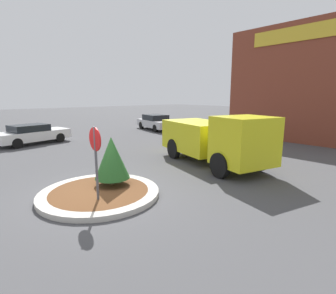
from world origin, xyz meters
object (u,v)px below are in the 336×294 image
object	(u,v)px
stop_sign	(96,152)
parked_sedan_silver	(156,122)
utility_truck	(214,138)
parked_sedan_white	(32,134)

from	to	relation	value
stop_sign	parked_sedan_silver	size ratio (longest dim) A/B	0.47
utility_truck	parked_sedan_white	xyz separation A→B (m)	(-10.78, -4.56, -0.53)
utility_truck	parked_sedan_white	size ratio (longest dim) A/B	1.32
parked_sedan_silver	parked_sedan_white	bearing A→B (deg)	-77.91
stop_sign	parked_sedan_silver	xyz separation A→B (m)	(-11.68, 11.58, -0.83)
parked_sedan_silver	stop_sign	bearing A→B (deg)	-34.19
utility_truck	stop_sign	bearing A→B (deg)	-70.04
stop_sign	parked_sedan_silver	bearing A→B (deg)	135.25
utility_truck	parked_sedan_white	bearing A→B (deg)	-143.28
parked_sedan_silver	utility_truck	bearing A→B (deg)	-16.83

